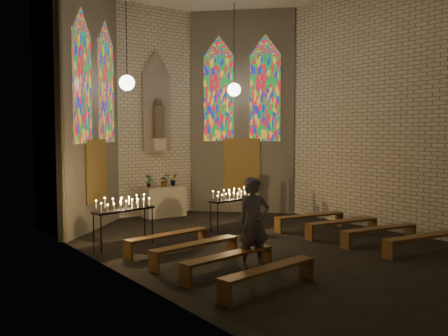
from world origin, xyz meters
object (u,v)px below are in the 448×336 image
Objects in this scene: aisle_flower_pot at (243,229)px; votive_stand_left at (124,206)px; altar at (164,202)px; visitor at (254,223)px; votive_stand_right at (231,197)px.

aisle_flower_pot is 3.37m from votive_stand_left.
visitor is (-1.64, -6.74, 0.44)m from altar.
visitor is (-1.86, -2.75, 0.76)m from aisle_flower_pot.
votive_stand_left reaches higher than aisle_flower_pot.
aisle_flower_pot is 0.19× the size of visitor.
votive_stand_left is at bearing 128.01° from visitor.
aisle_flower_pot is 3.41m from visitor.
aisle_flower_pot is at bearing -21.54° from votive_stand_left.
altar is at bearing 36.83° from votive_stand_left.
visitor is at bearing -79.66° from votive_stand_left.
aisle_flower_pot is at bearing -86.81° from altar.
visitor is at bearing -103.66° from altar.
visitor is (-2.15, -3.66, 0.01)m from votive_stand_right.
votive_stand_right is at bearing 74.99° from visitor.
altar is 3.82× the size of aisle_flower_pot.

